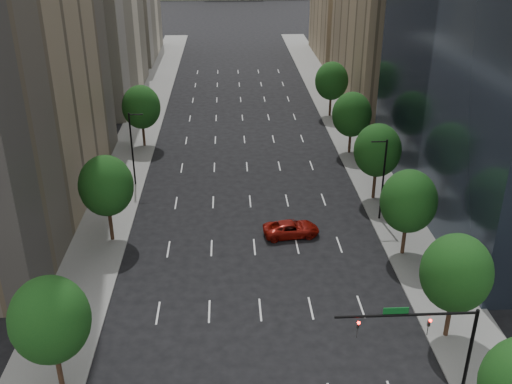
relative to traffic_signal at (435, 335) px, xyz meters
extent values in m
cube|color=slate|center=(-26.03, 30.00, -5.10)|extent=(6.00, 200.00, 0.15)
cube|color=slate|center=(4.97, 30.00, -5.10)|extent=(6.00, 200.00, 0.15)
cube|color=beige|center=(-35.53, 106.00, 3.83)|extent=(14.00, 26.00, 18.00)
cube|color=#8C7759|center=(14.47, 70.00, 9.83)|extent=(14.00, 30.00, 30.00)
cube|color=#8C7759|center=(14.47, 103.00, 2.83)|extent=(14.00, 26.00, 16.00)
cylinder|color=#382316|center=(3.47, 6.00, -3.17)|extent=(0.36, 0.36, 4.00)
ellipsoid|color=#103B14|center=(3.47, 6.00, 0.59)|extent=(5.20, 5.20, 5.98)
cylinder|color=#382316|center=(3.47, 18.00, -3.22)|extent=(0.36, 0.36, 3.90)
ellipsoid|color=#103B14|center=(3.47, 18.00, 0.44)|extent=(5.20, 5.20, 5.98)
cylinder|color=#382316|center=(3.47, 30.00, -3.12)|extent=(0.36, 0.36, 4.10)
ellipsoid|color=#103B14|center=(3.47, 30.00, 0.73)|extent=(5.20, 5.20, 5.98)
cylinder|color=#382316|center=(3.47, 44.00, -3.27)|extent=(0.36, 0.36, 3.80)
ellipsoid|color=#103B14|center=(3.47, 44.00, 0.30)|extent=(5.20, 5.20, 5.98)
cylinder|color=#382316|center=(3.47, 60.00, -3.17)|extent=(0.36, 0.36, 4.00)
ellipsoid|color=#103B14|center=(3.47, 60.00, 0.59)|extent=(5.20, 5.20, 5.98)
cylinder|color=#382316|center=(-24.53, 2.00, -3.17)|extent=(0.36, 0.36, 4.00)
ellipsoid|color=#103B14|center=(-24.53, 2.00, 0.59)|extent=(5.20, 5.20, 5.98)
cylinder|color=#382316|center=(-24.53, 22.00, -3.10)|extent=(0.36, 0.36, 4.15)
ellipsoid|color=#103B14|center=(-24.53, 22.00, 0.80)|extent=(5.20, 5.20, 5.98)
cylinder|color=#382316|center=(-24.53, 48.00, -3.20)|extent=(0.36, 0.36, 3.95)
ellipsoid|color=#103B14|center=(-24.53, 48.00, 0.52)|extent=(5.20, 5.20, 5.98)
cylinder|color=black|center=(2.97, 25.00, -0.67)|extent=(0.20, 0.20, 9.00)
cylinder|color=black|center=(2.17, 25.00, 3.63)|extent=(1.60, 0.14, 0.14)
cylinder|color=black|center=(-24.03, 35.00, -0.67)|extent=(0.20, 0.20, 9.00)
cylinder|color=black|center=(-23.23, 35.00, 3.63)|extent=(1.60, 0.14, 0.14)
cylinder|color=black|center=(2.47, 0.00, -1.67)|extent=(0.24, 0.24, 7.00)
cylinder|color=black|center=(-2.03, 0.00, 1.63)|extent=(9.00, 0.18, 0.18)
imported|color=black|center=(-0.53, 0.00, 1.08)|extent=(0.18, 0.22, 1.10)
imported|color=black|center=(-5.03, 0.00, 1.08)|extent=(0.18, 0.22, 1.10)
sphere|color=#FF0C07|center=(-0.53, -0.18, 1.28)|extent=(0.20, 0.20, 0.20)
sphere|color=#FF0C07|center=(-5.03, -0.18, 1.28)|extent=(0.20, 0.20, 0.20)
cube|color=#0C591E|center=(-2.73, 0.00, 1.98)|extent=(1.60, 0.06, 0.45)
imported|color=maroon|center=(-6.73, 22.06, -4.39)|extent=(5.88, 3.25, 1.56)
camera|label=1|loc=(-12.84, -28.80, 24.08)|focal=40.91mm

